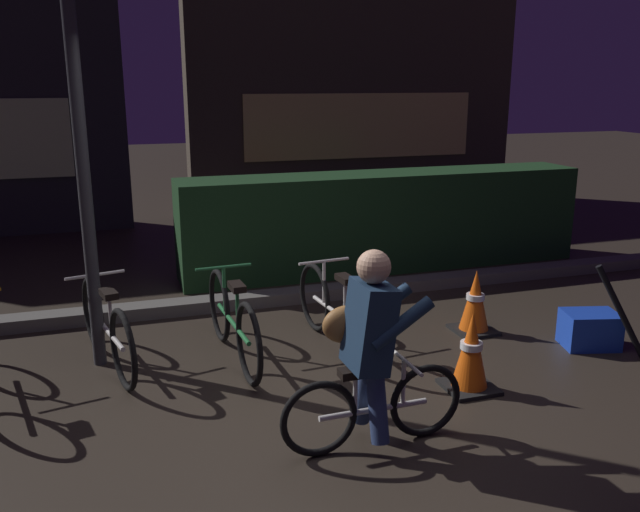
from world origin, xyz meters
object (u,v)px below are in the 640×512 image
at_px(traffic_cone_near, 471,352).
at_px(closed_umbrella, 621,312).
at_px(street_post, 84,181).
at_px(traffic_cone_far, 475,302).
at_px(parked_bike_center_right, 233,321).
at_px(cyclist, 369,349).
at_px(blue_crate, 590,330).
at_px(parked_bike_right_mid, 337,311).
at_px(parked_bike_center_left, 107,328).

relative_size(traffic_cone_near, closed_umbrella, 0.70).
relative_size(street_post, traffic_cone_far, 5.11).
distance_m(parked_bike_center_right, traffic_cone_far, 2.15).
height_order(traffic_cone_far, closed_umbrella, closed_umbrella).
xyz_separation_m(street_post, traffic_cone_far, (3.18, -0.30, -1.18)).
xyz_separation_m(traffic_cone_near, cyclist, (-0.99, -0.48, 0.34)).
bearing_deg(traffic_cone_far, street_post, 174.55).
height_order(traffic_cone_near, closed_umbrella, closed_umbrella).
relative_size(blue_crate, cyclist, 0.35).
height_order(parked_bike_right_mid, cyclist, cyclist).
distance_m(street_post, traffic_cone_far, 3.40).
relative_size(parked_bike_right_mid, cyclist, 1.22).
height_order(parked_bike_center_left, parked_bike_center_right, parked_bike_center_right).
distance_m(traffic_cone_near, cyclist, 1.15).
distance_m(traffic_cone_near, blue_crate, 1.43).
distance_m(parked_bike_center_right, closed_umbrella, 3.10).
relative_size(street_post, closed_umbrella, 3.43).
height_order(street_post, parked_bike_center_right, street_post).
bearing_deg(traffic_cone_far, blue_crate, -38.64).
bearing_deg(street_post, closed_umbrella, -16.08).
relative_size(parked_bike_center_right, traffic_cone_near, 2.63).
height_order(parked_bike_center_right, parked_bike_right_mid, parked_bike_center_right).
bearing_deg(closed_umbrella, traffic_cone_near, 34.22).
relative_size(parked_bike_right_mid, traffic_cone_near, 2.56).
bearing_deg(cyclist, street_post, 130.00).
relative_size(traffic_cone_far, cyclist, 0.46).
xyz_separation_m(street_post, traffic_cone_near, (2.55, -1.30, -1.17)).
bearing_deg(street_post, cyclist, -48.61).
xyz_separation_m(traffic_cone_near, blue_crate, (1.37, 0.40, -0.14)).
bearing_deg(parked_bike_center_left, traffic_cone_far, -107.37).
relative_size(parked_bike_center_left, parked_bike_right_mid, 0.98).
bearing_deg(cyclist, parked_bike_center_right, 108.24).
bearing_deg(cyclist, closed_umbrella, 13.14).
bearing_deg(blue_crate, parked_bike_center_left, 168.10).
relative_size(cyclist, closed_umbrella, 1.47).
relative_size(street_post, parked_bike_center_left, 1.96).
xyz_separation_m(street_post, closed_umbrella, (3.99, -1.15, -1.07)).
distance_m(parked_bike_center_left, closed_umbrella, 4.06).
xyz_separation_m(street_post, parked_bike_center_left, (0.07, -0.09, -1.14)).
distance_m(parked_bike_center_right, cyclist, 1.64).
bearing_deg(street_post, parked_bike_center_left, -50.90).
xyz_separation_m(cyclist, closed_umbrella, (2.42, 0.63, -0.24)).
relative_size(traffic_cone_far, blue_crate, 1.30).
bearing_deg(traffic_cone_near, blue_crate, 16.28).
bearing_deg(street_post, blue_crate, -12.92).
distance_m(cyclist, closed_umbrella, 2.51).
bearing_deg(traffic_cone_near, traffic_cone_far, 57.99).
bearing_deg(traffic_cone_near, street_post, 153.02).
bearing_deg(parked_bike_center_left, blue_crate, -115.32).
bearing_deg(parked_bike_right_mid, closed_umbrella, -118.78).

